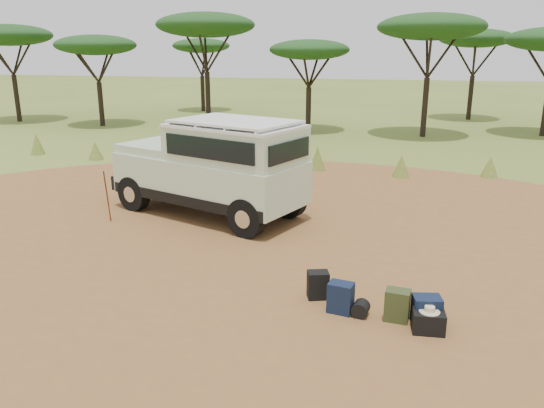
% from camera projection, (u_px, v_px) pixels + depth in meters
% --- Properties ---
extents(ground, '(140.00, 140.00, 0.00)m').
position_uv_depth(ground, '(253.00, 258.00, 11.36)').
color(ground, '#556524').
rests_on(ground, ground).
extents(dirt_clearing, '(23.00, 23.00, 0.01)m').
position_uv_depth(dirt_clearing, '(253.00, 258.00, 11.36)').
color(dirt_clearing, brown).
rests_on(dirt_clearing, ground).
extents(grass_fringe, '(36.60, 1.60, 0.90)m').
position_uv_depth(grass_fringe, '(320.00, 160.00, 19.31)').
color(grass_fringe, '#556524').
rests_on(grass_fringe, ground).
extents(acacia_treeline, '(46.70, 13.20, 6.26)m').
position_uv_depth(acacia_treeline, '(366.00, 38.00, 28.28)').
color(acacia_treeline, black).
rests_on(acacia_treeline, ground).
extents(safari_vehicle, '(5.70, 3.84, 2.61)m').
position_uv_depth(safari_vehicle, '(214.00, 169.00, 13.96)').
color(safari_vehicle, beige).
rests_on(safari_vehicle, ground).
extents(walking_staff, '(0.19, 0.41, 1.42)m').
position_uv_depth(walking_staff, '(107.00, 196.00, 13.44)').
color(walking_staff, brown).
rests_on(walking_staff, ground).
extents(backpack_black, '(0.44, 0.38, 0.51)m').
position_uv_depth(backpack_black, '(318.00, 285.00, 9.47)').
color(backpack_black, black).
rests_on(backpack_black, ground).
extents(backpack_navy, '(0.46, 0.37, 0.54)m').
position_uv_depth(backpack_navy, '(341.00, 298.00, 8.95)').
color(backpack_navy, '#121F3B').
rests_on(backpack_navy, ground).
extents(backpack_olive, '(0.42, 0.33, 0.54)m').
position_uv_depth(backpack_olive, '(397.00, 305.00, 8.68)').
color(backpack_olive, '#2D3C1B').
rests_on(backpack_olive, ground).
extents(duffel_navy, '(0.50, 0.41, 0.50)m').
position_uv_depth(duffel_navy, '(426.00, 311.00, 8.54)').
color(duffel_navy, '#121F3B').
rests_on(duffel_navy, ground).
extents(hard_case, '(0.52, 0.39, 0.35)m').
position_uv_depth(hard_case, '(428.00, 322.00, 8.35)').
color(hard_case, black).
rests_on(hard_case, ground).
extents(stuff_sack, '(0.31, 0.31, 0.27)m').
position_uv_depth(stuff_sack, '(361.00, 309.00, 8.85)').
color(stuff_sack, black).
rests_on(stuff_sack, ground).
extents(safari_hat, '(0.32, 0.32, 0.09)m').
position_uv_depth(safari_hat, '(430.00, 310.00, 8.29)').
color(safari_hat, beige).
rests_on(safari_hat, hard_case).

